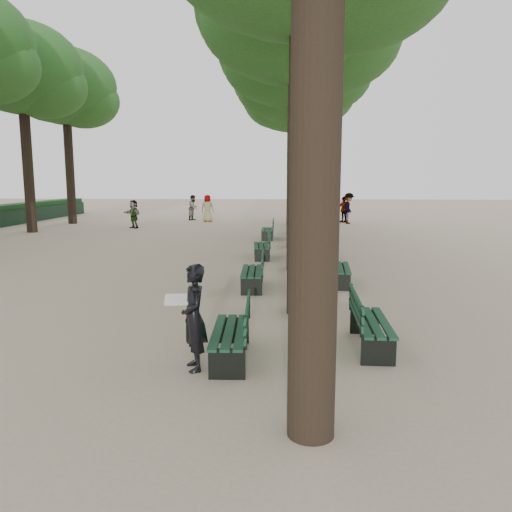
{
  "coord_description": "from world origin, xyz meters",
  "views": [
    {
      "loc": [
        1.21,
        -7.14,
        2.79
      ],
      "look_at": [
        0.6,
        3.0,
        1.2
      ],
      "focal_mm": 35.0,
      "sensor_mm": 36.0,
      "label": 1
    }
  ],
  "objects": [
    {
      "name": "bench_left_2",
      "position": [
        0.37,
        10.19,
        0.27
      ],
      "size": [
        0.69,
        1.84,
        0.92
      ],
      "color": "black",
      "rests_on": "ground"
    },
    {
      "name": "pedestrian_d",
      "position": [
        -3.82,
        24.72,
        0.87
      ],
      "size": [
        0.89,
        0.46,
        1.74
      ],
      "primitive_type": "imported",
      "rotation": [
        0.0,
        0.0,
        3.0
      ],
      "color": "#262628",
      "rests_on": "ground"
    },
    {
      "name": "bench_left_1",
      "position": [
        0.37,
        5.3,
        0.27
      ],
      "size": [
        0.64,
        1.82,
        0.92
      ],
      "color": "black",
      "rests_on": "ground"
    },
    {
      "name": "man_with_map",
      "position": [
        -0.12,
        -0.19,
        0.79
      ],
      "size": [
        0.7,
        0.7,
        1.57
      ],
      "color": "black",
      "rests_on": "ground"
    },
    {
      "name": "ground",
      "position": [
        0.0,
        0.0,
        0.0
      ],
      "size": [
        120.0,
        120.0,
        0.0
      ],
      "primitive_type": "plane",
      "color": "#BCA58E",
      "rests_on": "ground"
    },
    {
      "name": "tree_central_2",
      "position": [
        1.5,
        8.0,
        7.65
      ],
      "size": [
        6.0,
        6.0,
        9.95
      ],
      "color": "#33261C",
      "rests_on": "ground"
    },
    {
      "name": "pedestrian_c",
      "position": [
        4.87,
        24.88,
        0.81
      ],
      "size": [
        0.87,
        0.93,
        1.63
      ],
      "primitive_type": "imported",
      "rotation": [
        0.0,
        0.0,
        5.42
      ],
      "color": "#262628",
      "rests_on": "ground"
    },
    {
      "name": "bench_right_3",
      "position": [
        2.63,
        15.62,
        0.27
      ],
      "size": [
        0.68,
        1.83,
        0.92
      ],
      "color": "black",
      "rests_on": "ground"
    },
    {
      "name": "bench_right_1",
      "position": [
        2.63,
        5.93,
        0.27
      ],
      "size": [
        0.69,
        1.83,
        0.92
      ],
      "color": "black",
      "rests_on": "ground"
    },
    {
      "name": "tree_central_3",
      "position": [
        1.5,
        13.0,
        7.65
      ],
      "size": [
        6.0,
        6.0,
        9.95
      ],
      "color": "#33261C",
      "rests_on": "ground"
    },
    {
      "name": "tree_far_5",
      "position": [
        -12.0,
        23.0,
        8.14
      ],
      "size": [
        6.0,
        6.0,
        10.45
      ],
      "color": "#33261C",
      "rests_on": "ground"
    },
    {
      "name": "bench_right_2",
      "position": [
        2.63,
        10.52,
        0.27
      ],
      "size": [
        0.72,
        1.84,
        0.92
      ],
      "color": "black",
      "rests_on": "ground"
    },
    {
      "name": "bench_right_0",
      "position": [
        2.63,
        0.88,
        0.27
      ],
      "size": [
        0.61,
        1.81,
        0.92
      ],
      "color": "black",
      "rests_on": "ground"
    },
    {
      "name": "tree_central_5",
      "position": [
        1.5,
        23.0,
        7.65
      ],
      "size": [
        6.0,
        6.0,
        9.95
      ],
      "color": "#33261C",
      "rests_on": "ground"
    },
    {
      "name": "bench_left_0",
      "position": [
        0.37,
        0.23,
        0.27
      ],
      "size": [
        0.65,
        1.82,
        0.92
      ],
      "color": "black",
      "rests_on": "ground"
    },
    {
      "name": "pedestrian_b",
      "position": [
        5.08,
        23.95,
        0.95
      ],
      "size": [
        0.66,
        1.28,
        1.9
      ],
      "primitive_type": "imported",
      "rotation": [
        0.0,
        0.0,
        1.33
      ],
      "color": "#262628",
      "rests_on": "ground"
    },
    {
      "name": "pedestrian_a",
      "position": [
        -4.97,
        25.93,
        0.84
      ],
      "size": [
        0.59,
        0.88,
        1.68
      ],
      "primitive_type": "imported",
      "rotation": [
        0.0,
        0.0,
        1.23
      ],
      "color": "#262628",
      "rests_on": "ground"
    },
    {
      "name": "tree_far_4",
      "position": [
        -12.0,
        18.0,
        8.14
      ],
      "size": [
        6.0,
        6.0,
        10.45
      ],
      "color": "#33261C",
      "rests_on": "ground"
    },
    {
      "name": "tree_central_4",
      "position": [
        1.5,
        18.0,
        7.65
      ],
      "size": [
        6.0,
        6.0,
        9.95
      ],
      "color": "#33261C",
      "rests_on": "ground"
    },
    {
      "name": "bench_left_3",
      "position": [
        0.37,
        15.76,
        0.27
      ],
      "size": [
        0.6,
        1.81,
        0.92
      ],
      "color": "black",
      "rests_on": "ground"
    },
    {
      "name": "pedestrian_e",
      "position": [
        -7.34,
        20.42,
        0.79
      ],
      "size": [
        1.32,
        1.21,
        1.59
      ],
      "primitive_type": "imported",
      "rotation": [
        0.0,
        0.0,
        5.56
      ],
      "color": "#262628",
      "rests_on": "ground"
    }
  ]
}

